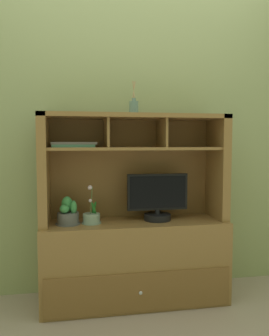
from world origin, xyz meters
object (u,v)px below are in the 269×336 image
object	(u,v)px
potted_fern	(68,215)
magazine_stack_left	(73,145)
diffuser_bottle	(134,107)
tv_monitor	(157,200)
potted_orchid	(92,218)
media_console	(134,242)

from	to	relation	value
potted_fern	magazine_stack_left	xyz separation A→B (m)	(0.04, 0.02, 0.48)
diffuser_bottle	magazine_stack_left	bearing A→B (deg)	-175.07
tv_monitor	diffuser_bottle	bearing A→B (deg)	164.87
potted_fern	diffuser_bottle	bearing A→B (deg)	7.37
potted_orchid	diffuser_bottle	size ratio (longest dim) A/B	1.13
tv_monitor	potted_orchid	distance (m)	0.49
media_console	tv_monitor	bearing A→B (deg)	-7.03
tv_monitor	potted_fern	distance (m)	0.64
tv_monitor	magazine_stack_left	size ratio (longest dim) A/B	1.42
tv_monitor	potted_orchid	size ratio (longest dim) A/B	1.65
potted_orchid	potted_fern	bearing A→B (deg)	179.55
tv_monitor	magazine_stack_left	xyz separation A→B (m)	(-0.59, 0.01, 0.40)
potted_fern	diffuser_bottle	world-z (taller)	diffuser_bottle
media_console	magazine_stack_left	size ratio (longest dim) A/B	4.34
media_console	magazine_stack_left	world-z (taller)	media_console
magazine_stack_left	diffuser_bottle	size ratio (longest dim) A/B	1.31
potted_fern	tv_monitor	bearing A→B (deg)	1.44
media_console	magazine_stack_left	distance (m)	0.82
potted_orchid	diffuser_bottle	world-z (taller)	diffuser_bottle
media_console	tv_monitor	distance (m)	0.35
potted_fern	magazine_stack_left	bearing A→B (deg)	29.09
media_console	potted_orchid	distance (m)	0.37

